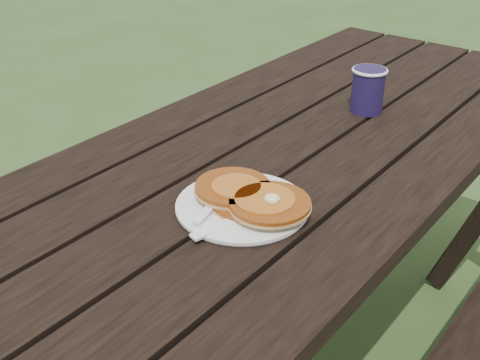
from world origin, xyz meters
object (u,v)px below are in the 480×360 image
Objects in this scene: picnic_table at (294,266)px; coffee_cup at (368,88)px; pancake_stack at (252,197)px; plate at (242,207)px.

picnic_table is 0.50m from coffee_cup.
plate is at bearing -138.99° from pancake_stack.
pancake_stack reaches higher than plate.
coffee_cup reaches higher than plate.
pancake_stack is 0.55m from coffee_cup.
picnic_table is at bearing 104.93° from plate.
coffee_cup is at bearing 95.68° from pancake_stack.
plate is at bearing -85.80° from coffee_cup.
plate is 1.03× the size of pancake_stack.
pancake_stack reaches higher than picnic_table.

